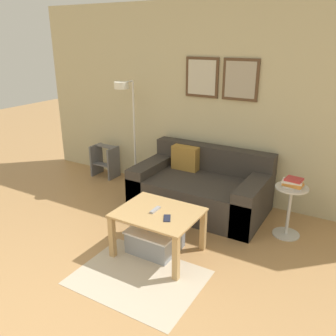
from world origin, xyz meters
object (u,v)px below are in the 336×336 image
Objects in this scene: cell_phone at (167,218)px; storage_bin at (155,239)px; couch at (201,189)px; remote_control at (155,210)px; book_stack at (293,183)px; coffee_table at (158,220)px; step_stool at (105,160)px; floor_lamp at (127,113)px; side_table at (289,207)px.

storage_bin is at bearing 123.94° from cell_phone.
couch is 1.17m from remote_control.
storage_bin is 2.24× the size of book_stack.
couch is 1.16m from coffee_table.
remote_control is 2.32m from step_stool.
remote_control is 0.20m from cell_phone.
couch is 10.95× the size of remote_control.
couch is at bearing -3.61° from floor_lamp.
floor_lamp reaches higher than coffee_table.
couch is 1.13m from storage_bin.
floor_lamp is at bearing 175.03° from side_table.
couch is at bearing -7.92° from step_stool.
step_stool is at bearing 142.81° from storage_bin.
book_stack is (0.01, -0.02, 0.29)m from side_table.
coffee_table is 0.11m from remote_control.
storage_bin is 1.52m from side_table.
couch is 1.82m from step_stool.
storage_bin is 0.86× the size of side_table.
coffee_table is (0.07, -1.15, 0.11)m from couch.
couch reaches higher than side_table.
storage_bin is at bearing -89.39° from couch.
book_stack is at bearing 43.34° from coffee_table.
book_stack is at bearing 40.96° from storage_bin.
side_table is 1.44m from cell_phone.
floor_lamp is at bearing 135.01° from remote_control.
floor_lamp reaches higher than cell_phone.
remote_control is at bearing 175.52° from coffee_table.
floor_lamp is (-1.19, 0.08, 0.84)m from couch.
floor_lamp is at bearing 135.12° from storage_bin.
step_stool is (-2.93, 0.38, -0.09)m from side_table.
floor_lamp is 2.02m from cell_phone.
coffee_table reaches higher than storage_bin.
book_stack is 1.61× the size of cell_phone.
remote_control is (-0.04, 0.00, 0.10)m from coffee_table.
couch is 1.21m from book_stack.
coffee_table is at bearing -135.87° from side_table.
step_stool is at bearing 115.05° from cell_phone.
storage_bin is at bearing -139.04° from book_stack.
step_stool reaches higher than storage_bin.
side_table is 0.29m from book_stack.
coffee_table is at bearing -136.66° from book_stack.
book_stack is at bearing -7.39° from couch.
side_table is 2.95m from step_stool.
floor_lamp is 2.39m from book_stack.
storage_bin is 0.36m from remote_control.
couch is 2.79× the size of side_table.
floor_lamp is 6.87× the size of book_stack.
book_stack is at bearing -69.72° from side_table.
floor_lamp is at bearing 108.54° from cell_phone.
floor_lamp is (-1.26, 1.23, 0.73)m from coffee_table.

